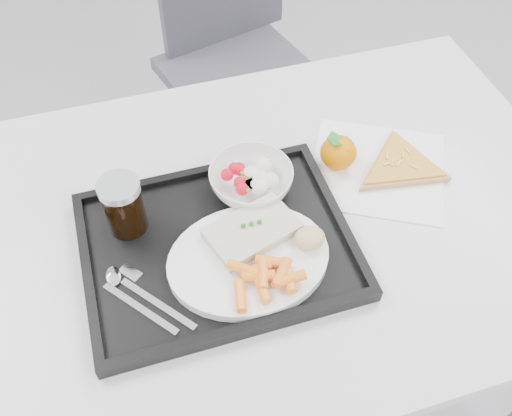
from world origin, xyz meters
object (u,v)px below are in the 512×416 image
object	(u,v)px
tangerine	(338,152)
dinner_plate	(248,260)
chair	(234,38)
salad_bowl	(251,180)
table	(262,237)
pizza_slice	(401,166)
tray	(217,246)
cola_glass	(123,205)

from	to	relation	value
tangerine	dinner_plate	bearing A→B (deg)	-142.52
chair	dinner_plate	xyz separation A→B (m)	(-0.23, -0.95, 0.24)
salad_bowl	tangerine	size ratio (longest dim) A/B	1.71
table	pizza_slice	xyz separation A→B (m)	(0.29, 0.03, 0.08)
chair	pizza_slice	distance (m)	0.85
table	tray	world-z (taller)	tray
chair	dinner_plate	world-z (taller)	chair
salad_bowl	cola_glass	size ratio (longest dim) A/B	1.41
table	cola_glass	size ratio (longest dim) A/B	11.11
table	chair	bearing A→B (deg)	78.19
chair	salad_bowl	size ratio (longest dim) A/B	6.11
cola_glass	tangerine	xyz separation A→B (m)	(0.41, 0.04, -0.04)
tray	pizza_slice	xyz separation A→B (m)	(0.38, 0.08, 0.00)
chair	cola_glass	size ratio (longest dim) A/B	8.61
chair	cola_glass	distance (m)	0.95
salad_bowl	table	bearing A→B (deg)	-84.99
salad_bowl	tangerine	xyz separation A→B (m)	(0.18, 0.02, -0.00)
salad_bowl	pizza_slice	world-z (taller)	salad_bowl
pizza_slice	chair	bearing A→B (deg)	97.66
chair	cola_glass	bearing A→B (deg)	-116.83
cola_glass	tangerine	bearing A→B (deg)	5.74
dinner_plate	cola_glass	bearing A→B (deg)	142.51
tray	salad_bowl	size ratio (longest dim) A/B	2.96
chair	dinner_plate	distance (m)	1.00
chair	dinner_plate	size ratio (longest dim) A/B	3.44
chair	dinner_plate	bearing A→B (deg)	-103.85
pizza_slice	tangerine	bearing A→B (deg)	157.85
chair	cola_glass	world-z (taller)	chair
table	dinner_plate	size ratio (longest dim) A/B	4.44
tray	cola_glass	size ratio (longest dim) A/B	4.17
dinner_plate	tangerine	world-z (taller)	tangerine
tangerine	salad_bowl	bearing A→B (deg)	-173.05
tray	dinner_plate	size ratio (longest dim) A/B	1.67
tangerine	pizza_slice	xyz separation A→B (m)	(0.11, -0.05, -0.02)
table	tray	xyz separation A→B (m)	(-0.10, -0.05, 0.08)
dinner_plate	cola_glass	xyz separation A→B (m)	(-0.18, 0.14, 0.05)
table	chair	distance (m)	0.88
chair	tangerine	bearing A→B (deg)	-90.22
dinner_plate	salad_bowl	size ratio (longest dim) A/B	1.78
salad_bowl	pizza_slice	bearing A→B (deg)	-4.71
dinner_plate	salad_bowl	xyz separation A→B (m)	(0.05, 0.15, 0.01)
tray	cola_glass	bearing A→B (deg)	148.38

